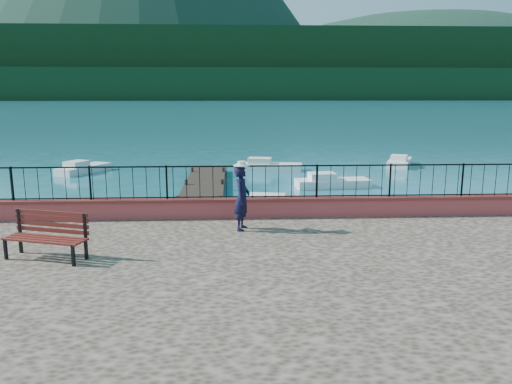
{
  "coord_description": "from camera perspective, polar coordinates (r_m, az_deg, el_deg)",
  "views": [
    {
      "loc": [
        -0.6,
        -10.68,
        4.86
      ],
      "look_at": [
        0.02,
        2.0,
        2.3
      ],
      "focal_mm": 35.0,
      "sensor_mm": 36.0,
      "label": 1
    }
  ],
  "objects": [
    {
      "name": "boat_2",
      "position": [
        26.02,
        8.76,
        1.4
      ],
      "size": [
        3.87,
        1.62,
        0.8
      ],
      "primitive_type": "cube",
      "rotation": [
        0.0,
        0.0,
        0.09
      ],
      "color": "white",
      "rests_on": "ground"
    },
    {
      "name": "parapet",
      "position": [
        14.78,
        -0.4,
        -1.78
      ],
      "size": [
        28.0,
        0.46,
        0.58
      ],
      "primitive_type": "cube",
      "color": "#B44241",
      "rests_on": "promenade"
    },
    {
      "name": "dock",
      "position": [
        23.21,
        -6.21,
        -0.38
      ],
      "size": [
        2.0,
        16.0,
        0.3
      ],
      "primitive_type": "cube",
      "color": "#2D231C",
      "rests_on": "ground"
    },
    {
      "name": "ground",
      "position": [
        11.75,
        0.39,
        -13.03
      ],
      "size": [
        2000.0,
        2000.0,
        0.0
      ],
      "primitive_type": "plane",
      "color": "#19596B",
      "rests_on": "ground"
    },
    {
      "name": "boat_1",
      "position": [
        20.13,
        3.0,
        -1.42
      ],
      "size": [
        4.31,
        2.01,
        0.8
      ],
      "primitive_type": "cube",
      "rotation": [
        0.0,
        0.0,
        -0.18
      ],
      "color": "silver",
      "rests_on": "ground"
    },
    {
      "name": "boat_3",
      "position": [
        32.28,
        -19.14,
        2.82
      ],
      "size": [
        2.82,
        3.75,
        0.8
      ],
      "primitive_type": "cube",
      "rotation": [
        0.0,
        0.0,
        1.08
      ],
      "color": "silver",
      "rests_on": "ground"
    },
    {
      "name": "boat_0",
      "position": [
        18.22,
        -12.05,
        -3.03
      ],
      "size": [
        3.88,
        1.57,
        0.8
      ],
      "primitive_type": "cube",
      "rotation": [
        0.0,
        0.0,
        -0.07
      ],
      "color": "silver",
      "rests_on": "ground"
    },
    {
      "name": "park_bench",
      "position": [
        12.06,
        -22.8,
        -5.64
      ],
      "size": [
        1.97,
        1.15,
        1.04
      ],
      "rotation": [
        0.0,
        0.0,
        -0.31
      ],
      "color": "black",
      "rests_on": "promenade"
    },
    {
      "name": "hat",
      "position": [
        13.15,
        -1.65,
        3.28
      ],
      "size": [
        0.44,
        0.44,
        0.12
      ],
      "primitive_type": "cylinder",
      "color": "silver",
      "rests_on": "person"
    },
    {
      "name": "boat_4",
      "position": [
        31.41,
        1.53,
        3.23
      ],
      "size": [
        4.23,
        1.99,
        0.8
      ],
      "primitive_type": "cube",
      "rotation": [
        0.0,
        0.0,
        -0.18
      ],
      "color": "silver",
      "rests_on": "ground"
    },
    {
      "name": "railing",
      "position": [
        14.63,
        -0.41,
        1.14
      ],
      "size": [
        27.0,
        0.05,
        0.95
      ],
      "primitive_type": "cube",
      "color": "black",
      "rests_on": "parapet"
    },
    {
      "name": "person",
      "position": [
        13.32,
        -1.63,
        -0.69
      ],
      "size": [
        0.56,
        0.72,
        1.74
      ],
      "primitive_type": "imported",
      "rotation": [
        0.0,
        0.0,
        1.33
      ],
      "color": "black",
      "rests_on": "promenade"
    },
    {
      "name": "far_forest",
      "position": [
        310.71,
        -2.77,
        12.15
      ],
      "size": [
        900.0,
        60.0,
        18.0
      ],
      "primitive_type": "cube",
      "color": "black",
      "rests_on": "ground"
    },
    {
      "name": "foothills",
      "position": [
        371.08,
        -2.81,
        14.03
      ],
      "size": [
        900.0,
        120.0,
        44.0
      ],
      "primitive_type": "cube",
      "color": "black",
      "rests_on": "ground"
    },
    {
      "name": "boat_5",
      "position": [
        34.59,
        16.1,
        3.54
      ],
      "size": [
        2.64,
        3.77,
        0.8
      ],
      "primitive_type": "cube",
      "rotation": [
        0.0,
        0.0,
        1.15
      ],
      "color": "silver",
      "rests_on": "ground"
    },
    {
      "name": "companion_hill",
      "position": [
        611.86,
        18.63,
        10.36
      ],
      "size": [
        448.0,
        384.0,
        180.0
      ],
      "primitive_type": "ellipsoid",
      "color": "#142D23",
      "rests_on": "ground"
    }
  ]
}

